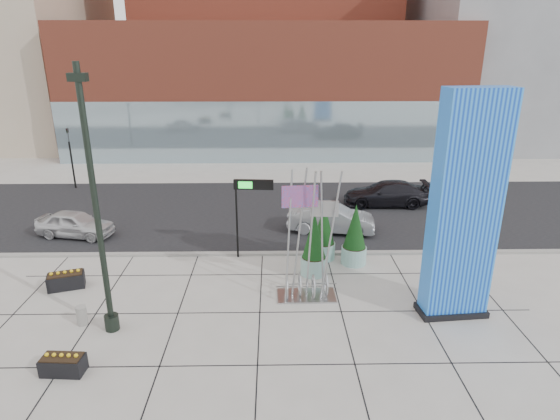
{
  "coord_description": "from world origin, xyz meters",
  "views": [
    {
      "loc": [
        1.49,
        -15.92,
        9.3
      ],
      "look_at": [
        1.79,
        2.0,
        2.93
      ],
      "focal_mm": 30.0,
      "sensor_mm": 36.0,
      "label": 1
    }
  ],
  "objects_px": {
    "lamp_post": "(99,232)",
    "concrete_bollard": "(82,315)",
    "public_art_sculpture": "(307,265)",
    "car_silver_mid": "(331,219)",
    "overhead_street_sign": "(250,191)",
    "blue_pylon": "(464,213)",
    "car_white_west": "(75,224)"
  },
  "relations": [
    {
      "from": "lamp_post",
      "to": "car_white_west",
      "type": "bearing_deg",
      "value": 118.27
    },
    {
      "from": "overhead_street_sign",
      "to": "car_silver_mid",
      "type": "distance_m",
      "value": 5.58
    },
    {
      "from": "blue_pylon",
      "to": "overhead_street_sign",
      "type": "relative_size",
      "value": 2.17
    },
    {
      "from": "lamp_post",
      "to": "concrete_bollard",
      "type": "bearing_deg",
      "value": 164.04
    },
    {
      "from": "blue_pylon",
      "to": "car_white_west",
      "type": "bearing_deg",
      "value": 150.08
    },
    {
      "from": "overhead_street_sign",
      "to": "blue_pylon",
      "type": "bearing_deg",
      "value": -29.16
    },
    {
      "from": "public_art_sculpture",
      "to": "overhead_street_sign",
      "type": "bearing_deg",
      "value": 121.09
    },
    {
      "from": "blue_pylon",
      "to": "lamp_post",
      "type": "relative_size",
      "value": 0.91
    },
    {
      "from": "lamp_post",
      "to": "public_art_sculpture",
      "type": "height_order",
      "value": "lamp_post"
    },
    {
      "from": "lamp_post",
      "to": "blue_pylon",
      "type": "bearing_deg",
      "value": 4.02
    },
    {
      "from": "overhead_street_sign",
      "to": "lamp_post",
      "type": "bearing_deg",
      "value": -124.14
    },
    {
      "from": "car_white_west",
      "to": "car_silver_mid",
      "type": "height_order",
      "value": "car_silver_mid"
    },
    {
      "from": "overhead_street_sign",
      "to": "car_white_west",
      "type": "height_order",
      "value": "overhead_street_sign"
    },
    {
      "from": "concrete_bollard",
      "to": "car_white_west",
      "type": "relative_size",
      "value": 0.18
    },
    {
      "from": "public_art_sculpture",
      "to": "car_silver_mid",
      "type": "relative_size",
      "value": 1.15
    },
    {
      "from": "car_silver_mid",
      "to": "overhead_street_sign",
      "type": "bearing_deg",
      "value": 136.82
    },
    {
      "from": "lamp_post",
      "to": "car_silver_mid",
      "type": "relative_size",
      "value": 1.98
    },
    {
      "from": "lamp_post",
      "to": "concrete_bollard",
      "type": "height_order",
      "value": "lamp_post"
    },
    {
      "from": "concrete_bollard",
      "to": "overhead_street_sign",
      "type": "xyz_separation_m",
      "value": [
        5.72,
        5.45,
        2.84
      ]
    },
    {
      "from": "blue_pylon",
      "to": "car_silver_mid",
      "type": "xyz_separation_m",
      "value": [
        -3.47,
        7.93,
        -3.16
      ]
    },
    {
      "from": "concrete_bollard",
      "to": "car_silver_mid",
      "type": "distance_m",
      "value": 12.9
    },
    {
      "from": "blue_pylon",
      "to": "concrete_bollard",
      "type": "xyz_separation_m",
      "value": [
        -13.2,
        -0.52,
        -3.54
      ]
    },
    {
      "from": "lamp_post",
      "to": "public_art_sculpture",
      "type": "bearing_deg",
      "value": 17.09
    },
    {
      "from": "public_art_sculpture",
      "to": "car_silver_mid",
      "type": "xyz_separation_m",
      "value": [
        1.72,
        6.66,
        -0.61
      ]
    },
    {
      "from": "overhead_street_sign",
      "to": "concrete_bollard",
      "type": "bearing_deg",
      "value": -132.16
    },
    {
      "from": "concrete_bollard",
      "to": "car_white_west",
      "type": "height_order",
      "value": "car_white_west"
    },
    {
      "from": "blue_pylon",
      "to": "car_silver_mid",
      "type": "height_order",
      "value": "blue_pylon"
    },
    {
      "from": "car_white_west",
      "to": "public_art_sculpture",
      "type": "bearing_deg",
      "value": -107.19
    },
    {
      "from": "blue_pylon",
      "to": "concrete_bollard",
      "type": "relative_size",
      "value": 11.42
    },
    {
      "from": "public_art_sculpture",
      "to": "overhead_street_sign",
      "type": "height_order",
      "value": "public_art_sculpture"
    },
    {
      "from": "blue_pylon",
      "to": "public_art_sculpture",
      "type": "relative_size",
      "value": 1.57
    },
    {
      "from": "public_art_sculpture",
      "to": "concrete_bollard",
      "type": "relative_size",
      "value": 7.27
    }
  ]
}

